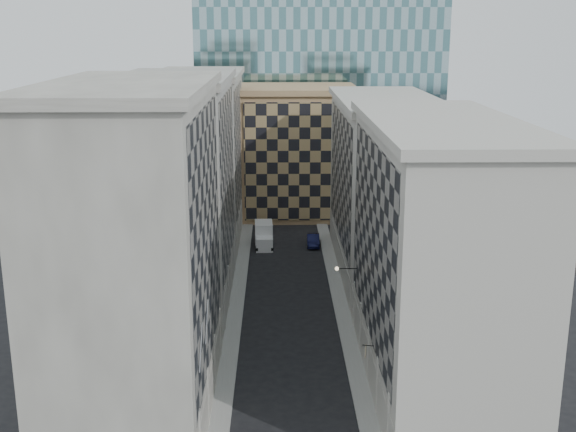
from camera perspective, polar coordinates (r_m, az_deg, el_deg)
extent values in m
cube|color=gray|center=(72.43, -4.13, -7.25)|extent=(1.50, 100.00, 0.15)
cube|color=gray|center=(72.60, 4.24, -7.19)|extent=(1.50, 100.00, 0.15)
cube|color=gray|center=(51.48, -11.91, -3.31)|extent=(10.00, 22.00, 23.00)
cube|color=gray|center=(50.33, -6.54, -1.71)|extent=(0.25, 19.36, 18.00)
cube|color=gray|center=(54.66, -6.27, -13.24)|extent=(0.45, 21.12, 3.20)
cube|color=gray|center=(49.17, -12.65, 9.94)|extent=(10.80, 22.80, 0.70)
cylinder|color=gray|center=(51.99, -6.73, -14.08)|extent=(0.90, 0.90, 4.40)
cylinder|color=gray|center=(56.84, -6.19, -11.41)|extent=(0.90, 0.90, 4.40)
cylinder|color=gray|center=(61.80, -5.73, -9.16)|extent=(0.90, 0.90, 4.40)
cube|color=gray|center=(72.55, -8.71, 1.71)|extent=(10.00, 22.00, 22.00)
cube|color=gray|center=(71.73, -4.88, 2.91)|extent=(0.25, 19.36, 17.00)
cube|color=gray|center=(74.73, -4.76, -5.30)|extent=(0.45, 21.12, 3.20)
cube|color=gray|center=(70.88, -9.07, 10.68)|extent=(10.80, 22.80, 0.70)
cylinder|color=gray|center=(66.85, -5.36, -7.24)|extent=(0.90, 0.90, 4.40)
cylinder|color=gray|center=(71.96, -5.03, -5.60)|extent=(0.90, 0.90, 4.40)
cylinder|color=gray|center=(77.13, -4.75, -4.18)|extent=(0.90, 0.90, 4.40)
cylinder|color=gray|center=(82.34, -4.51, -2.93)|extent=(0.90, 0.90, 4.40)
cube|color=gray|center=(94.05, -6.95, 4.45)|extent=(10.00, 22.00, 21.00)
cube|color=gray|center=(93.41, -3.99, 5.39)|extent=(0.25, 19.36, 16.00)
cube|color=gray|center=(95.66, -3.93, -0.77)|extent=(0.45, 21.12, 3.20)
cube|color=gray|center=(92.73, -7.16, 11.06)|extent=(10.80, 22.80, 0.70)
cylinder|color=gray|center=(87.58, -4.30, -1.84)|extent=(0.90, 0.90, 4.40)
cylinder|color=gray|center=(92.86, -4.11, -0.87)|extent=(0.90, 0.90, 4.40)
cylinder|color=gray|center=(98.16, -3.94, 0.00)|extent=(0.90, 0.90, 4.40)
cylinder|color=gray|center=(103.48, -3.79, 0.78)|extent=(0.90, 0.90, 4.40)
cube|color=#BCB8AC|center=(56.14, 11.66, -3.37)|extent=(10.00, 26.00, 20.00)
cube|color=gray|center=(54.84, 6.75, -1.96)|extent=(0.25, 22.88, 15.00)
cube|color=#BCB8AC|center=(58.46, 6.53, -11.29)|extent=(0.45, 24.96, 3.20)
cube|color=#BCB8AC|center=(53.88, 12.23, 7.15)|extent=(10.80, 26.80, 0.70)
cylinder|color=#BCB8AC|center=(49.15, 8.33, -15.97)|extent=(0.90, 0.90, 4.40)
cylinder|color=#BCB8AC|center=(53.63, 7.44, -13.14)|extent=(0.90, 0.90, 4.40)
cylinder|color=#BCB8AC|center=(58.22, 6.70, -10.76)|extent=(0.90, 0.90, 4.40)
cylinder|color=#BCB8AC|center=(62.91, 6.08, -8.72)|extent=(0.90, 0.90, 4.40)
cylinder|color=#BCB8AC|center=(67.68, 5.55, -6.97)|extent=(0.90, 0.90, 4.40)
cube|color=#BCB8AC|center=(81.90, 7.63, 2.18)|extent=(10.00, 28.00, 19.00)
cube|color=gray|center=(81.01, 4.25, 3.21)|extent=(0.25, 24.64, 14.00)
cube|color=#BCB8AC|center=(83.41, 4.18, -3.13)|extent=(0.45, 26.88, 3.20)
cube|color=#BCB8AC|center=(80.35, 7.87, 9.05)|extent=(10.80, 28.80, 0.70)
cube|color=tan|center=(106.64, 0.77, 4.97)|extent=(16.00, 14.00, 18.00)
cube|color=tan|center=(99.66, 0.89, 4.27)|extent=(15.20, 0.25, 16.50)
cube|color=tan|center=(105.44, 0.79, 10.00)|extent=(16.80, 14.80, 0.80)
cube|color=#2B2622|center=(119.76, -0.39, 8.47)|extent=(6.00, 6.00, 28.00)
cube|color=#2B2622|center=(119.04, -0.40, 15.52)|extent=(7.00, 7.00, 1.40)
cylinder|color=gray|center=(45.55, -6.91, -10.27)|extent=(0.10, 2.33, 2.33)
cylinder|color=gray|center=(49.18, -6.44, -8.30)|extent=(0.10, 2.33, 2.33)
cylinder|color=black|center=(64.85, 4.67, -4.16)|extent=(1.80, 0.08, 0.08)
sphere|color=#FFE5B2|center=(64.77, 3.88, -4.17)|extent=(0.36, 0.36, 0.36)
cube|color=white|center=(90.21, -1.89, -2.19)|extent=(2.19, 2.38, 1.72)
cube|color=white|center=(92.41, -1.93, -1.38)|extent=(2.34, 3.53, 2.96)
cylinder|color=black|center=(89.59, -2.48, -2.61)|extent=(0.32, 0.87, 0.86)
cylinder|color=black|center=(89.64, -1.26, -2.59)|extent=(0.32, 0.87, 0.86)
cylinder|color=black|center=(93.79, -2.53, -1.81)|extent=(0.32, 0.87, 0.86)
cylinder|color=black|center=(93.84, -1.36, -1.79)|extent=(0.32, 0.87, 0.86)
imported|color=#0E1134|center=(92.10, 2.00, -1.92)|extent=(1.66, 4.47, 1.46)
cylinder|color=black|center=(54.67, 6.37, -10.14)|extent=(0.90, 0.24, 0.06)
cube|color=#C6B491|center=(54.84, 6.15, -10.57)|extent=(0.23, 0.79, 0.79)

